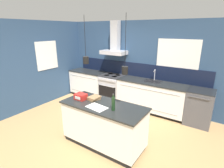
{
  "coord_description": "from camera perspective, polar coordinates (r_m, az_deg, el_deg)",
  "views": [
    {
      "loc": [
        2.39,
        -2.91,
        2.36
      ],
      "look_at": [
        0.11,
        0.52,
        1.05
      ],
      "focal_mm": 28.0,
      "sensor_mm": 36.0,
      "label": 1
    }
  ],
  "objects": [
    {
      "name": "counter_run_sink",
      "position": [
        5.26,
        12.58,
        -3.97
      ],
      "size": [
        1.99,
        0.64,
        1.24
      ],
      "color": "black",
      "rests_on": "ground_plane"
    },
    {
      "name": "red_supply_box",
      "position": [
        3.8,
        -10.18,
        -4.06
      ],
      "size": [
        0.24,
        0.19,
        0.12
      ],
      "color": "red",
      "rests_on": "kitchen_island"
    },
    {
      "name": "kitchen_island",
      "position": [
        3.72,
        -2.72,
        -13.08
      ],
      "size": [
        1.74,
        0.77,
        0.91
      ],
      "color": "black",
      "rests_on": "ground_plane"
    },
    {
      "name": "paper_pile",
      "position": [
        3.4,
        -5.01,
        -7.57
      ],
      "size": [
        0.43,
        0.3,
        0.01
      ],
      "color": "silver",
      "rests_on": "kitchen_island"
    },
    {
      "name": "bottle_on_island",
      "position": [
        3.23,
        0.43,
        -6.35
      ],
      "size": [
        0.07,
        0.07,
        0.32
      ],
      "color": "#193319",
      "rests_on": "kitchen_island"
    },
    {
      "name": "dishwasher",
      "position": [
        4.99,
        26.58,
        -6.76
      ],
      "size": [
        0.62,
        0.65,
        0.91
      ],
      "color": "#4C4C51",
      "rests_on": "ground_plane"
    },
    {
      "name": "oven_range",
      "position": [
        5.83,
        0.08,
        -1.41
      ],
      "size": [
        0.75,
        0.66,
        0.91
      ],
      "color": "#B5B5BA",
      "rests_on": "ground_plane"
    },
    {
      "name": "wall_left",
      "position": [
        6.11,
        -19.35,
        6.7
      ],
      "size": [
        0.08,
        3.8,
        2.6
      ],
      "color": "navy",
      "rests_on": "ground_plane"
    },
    {
      "name": "counter_run_left",
      "position": [
        6.44,
        -7.6,
        0.33
      ],
      "size": [
        1.34,
        0.64,
        0.91
      ],
      "color": "black",
      "rests_on": "ground_plane"
    },
    {
      "name": "ground_plane",
      "position": [
        4.44,
        -5.0,
        -14.51
      ],
      "size": [
        16.0,
        16.0,
        0.0
      ],
      "primitive_type": "plane",
      "color": "tan",
      "rests_on": "ground"
    },
    {
      "name": "book_stack",
      "position": [
        3.75,
        -5.9,
        -4.58
      ],
      "size": [
        0.22,
        0.28,
        0.07
      ],
      "color": "olive",
      "rests_on": "kitchen_island"
    },
    {
      "name": "wall_back",
      "position": [
        5.57,
        7.34,
        7.09
      ],
      "size": [
        5.6,
        2.5,
        2.6
      ],
      "color": "navy",
      "rests_on": "ground_plane"
    }
  ]
}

